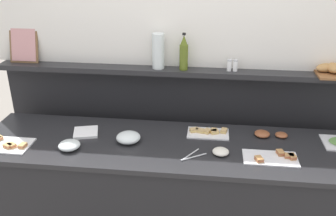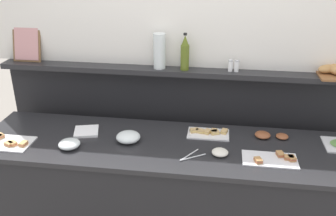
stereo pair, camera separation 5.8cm
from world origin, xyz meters
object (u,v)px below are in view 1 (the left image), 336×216
at_px(serving_tongs, 192,156).
at_px(olive_oil_bottle, 184,53).
at_px(salt_shaker, 229,65).
at_px(pepper_shaker, 235,65).
at_px(water_carafe, 158,51).
at_px(condiment_bowl_red, 262,134).
at_px(napkin_stack, 86,132).
at_px(glass_bowl_large, 69,146).
at_px(condiment_bowl_cream, 221,152).
at_px(glass_bowl_small, 128,138).
at_px(sandwich_platter_front, 273,158).
at_px(condiment_bowl_dark, 281,135).
at_px(sandwich_platter_side, 208,132).
at_px(framed_picture, 24,44).
at_px(sandwich_platter_rear, 7,144).

height_order(serving_tongs, olive_oil_bottle, olive_oil_bottle).
relative_size(salt_shaker, pepper_shaker, 1.00).
bearing_deg(water_carafe, condiment_bowl_red, -18.31).
bearing_deg(water_carafe, napkin_stack, -142.72).
xyz_separation_m(glass_bowl_large, water_carafe, (0.52, 0.59, 0.50)).
xyz_separation_m(condiment_bowl_cream, olive_oil_bottle, (-0.29, 0.53, 0.50)).
xyz_separation_m(glass_bowl_large, salt_shaker, (1.05, 0.59, 0.41)).
distance_m(glass_bowl_small, condiment_bowl_red, 0.95).
bearing_deg(pepper_shaker, sandwich_platter_front, -66.39).
distance_m(condiment_bowl_dark, olive_oil_bottle, 0.92).
height_order(sandwich_platter_front, water_carafe, water_carafe).
distance_m(sandwich_platter_front, glass_bowl_large, 1.34).
relative_size(condiment_bowl_cream, salt_shaker, 1.25).
xyz_separation_m(serving_tongs, salt_shaker, (0.23, 0.60, 0.43)).
relative_size(sandwich_platter_front, serving_tongs, 2.15).
distance_m(salt_shaker, water_carafe, 0.54).
bearing_deg(pepper_shaker, salt_shaker, 180.00).
xyz_separation_m(sandwich_platter_front, serving_tongs, (-0.52, -0.03, -0.00)).
bearing_deg(glass_bowl_small, condiment_bowl_cream, -7.94).
distance_m(sandwich_platter_side, serving_tongs, 0.34).
relative_size(sandwich_platter_side, condiment_bowl_dark, 3.40).
xyz_separation_m(serving_tongs, framed_picture, (-1.37, 0.63, 0.53)).
height_order(condiment_bowl_red, pepper_shaker, pepper_shaker).
xyz_separation_m(condiment_bowl_dark, napkin_stack, (-1.40, -0.11, -0.01)).
xyz_separation_m(sandwich_platter_side, condiment_bowl_red, (0.38, 0.01, 0.01)).
relative_size(sandwich_platter_side, condiment_bowl_cream, 2.72).
relative_size(sandwich_platter_front, pepper_shaker, 3.98).
distance_m(sandwich_platter_rear, glass_bowl_large, 0.44).
distance_m(condiment_bowl_red, framed_picture, 1.94).
distance_m(sandwich_platter_rear, napkin_stack, 0.53).
xyz_separation_m(sandwich_platter_front, framed_picture, (-1.89, 0.60, 0.52)).
height_order(condiment_bowl_red, salt_shaker, salt_shaker).
height_order(condiment_bowl_cream, pepper_shaker, pepper_shaker).
bearing_deg(pepper_shaker, serving_tongs, -114.76).
height_order(glass_bowl_small, framed_picture, framed_picture).
bearing_deg(olive_oil_bottle, napkin_stack, -151.94).
bearing_deg(sandwich_platter_rear, sandwich_platter_side, 13.69).
xyz_separation_m(condiment_bowl_cream, salt_shaker, (0.04, 0.54, 0.42)).
xyz_separation_m(sandwich_platter_front, napkin_stack, (-1.30, 0.19, -0.00)).
xyz_separation_m(condiment_bowl_cream, water_carafe, (-0.49, 0.54, 0.51)).
xyz_separation_m(condiment_bowl_red, condiment_bowl_cream, (-0.30, -0.28, -0.00)).
height_order(glass_bowl_large, glass_bowl_small, glass_bowl_small).
xyz_separation_m(glass_bowl_large, napkin_stack, (0.04, 0.23, -0.02)).
bearing_deg(framed_picture, water_carafe, -2.06).
distance_m(sandwich_platter_front, salt_shaker, 0.76).
distance_m(napkin_stack, water_carafe, 0.80).
distance_m(condiment_bowl_red, condiment_bowl_dark, 0.14).
bearing_deg(water_carafe, condiment_bowl_cream, -48.14).
bearing_deg(napkin_stack, salt_shaker, 19.99).
relative_size(condiment_bowl_red, condiment_bowl_cream, 1.00).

